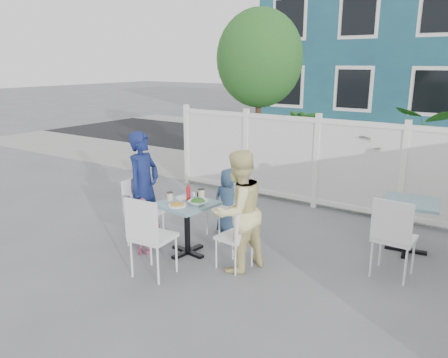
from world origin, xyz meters
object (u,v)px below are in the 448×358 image
Objects in this scene: chair_right at (239,232)px; toddler at (143,225)px; utility_cabinet at (232,144)px; man at (144,187)px; woman at (238,211)px; boy at (229,201)px; main_table at (187,214)px; chair_near at (148,232)px; spare_table at (410,213)px; chair_back at (227,202)px; chair_left at (140,206)px.

chair_right reaches higher than toddler.
utility_cabinet is 0.76× the size of man.
woman is at bearing -98.30° from man.
boy is at bearing 45.90° from chair_right.
boy is at bearing -125.00° from woman.
man reaches higher than toddler.
woman is 1.23m from boy.
main_table is at bearing -73.84° from woman.
man is (1.33, -4.39, 0.19)m from utility_cabinet.
main_table is at bearing -64.95° from utility_cabinet.
utility_cabinet is at bearing 107.50° from chair_near.
utility_cabinet is 0.80× the size of woman.
chair_near is at bearing -133.65° from spare_table.
man is at bearing 130.81° from chair_near.
woman reaches higher than main_table.
spare_table is at bearing 35.01° from main_table.
boy reaches higher than chair_back.
utility_cabinet is at bearing 149.64° from spare_table.
chair_near is (0.84, -0.71, 0.04)m from chair_left.
woman reaches higher than chair_left.
chair_near is 1.30× the size of toddler.
woman reaches higher than spare_table.
spare_table is at bearing 152.41° from woman.
utility_cabinet is 4.70m from chair_left.
main_table is 0.81× the size of chair_left.
boy reaches higher than spare_table.
chair_near is (2.19, -5.21, -0.02)m from utility_cabinet.
chair_left is at bearing 69.18° from chair_back.
man is at bearing -73.88° from utility_cabinet.
chair_near is 1.22m from man.
chair_left is at bearing -70.80° from woman.
man reaches higher than boy.
chair_back is 0.59× the size of woman.
toddler is (-1.34, -0.30, -0.10)m from chair_right.
utility_cabinet is at bearing 115.81° from main_table.
woman is at bearing -133.82° from spare_table.
chair_right is at bearing -56.97° from utility_cabinet.
chair_near is 0.63× the size of man.
chair_near reaches higher than boy.
chair_left is at bearing 39.96° from boy.
main_table is 0.76× the size of boy.
chair_right reaches higher than spare_table.
woman is 1.96× the size of toddler.
boy reaches higher than chair_right.
woman is (-0.02, 0.01, 0.27)m from chair_right.
toddler is (-0.52, -0.31, -0.17)m from main_table.
woman reaches higher than boy.
spare_table is 0.78× the size of boy.
toddler is (1.62, -4.73, -0.22)m from utility_cabinet.
chair_near reaches higher than toddler.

